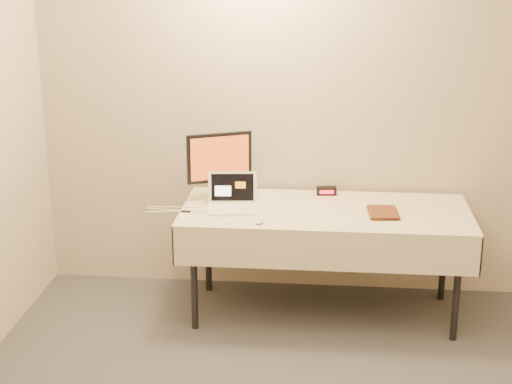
# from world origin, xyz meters

# --- Properties ---
(back_wall) EXTENTS (4.00, 0.10, 2.70)m
(back_wall) POSITION_xyz_m (0.00, 2.50, 1.35)
(back_wall) COLOR #C3B29D
(back_wall) RESTS_ON ground
(table) EXTENTS (1.86, 0.81, 0.74)m
(table) POSITION_xyz_m (0.00, 2.05, 0.68)
(table) COLOR black
(table) RESTS_ON ground
(laptop) EXTENTS (0.34, 0.31, 0.22)m
(laptop) POSITION_xyz_m (-0.60, 2.02, 0.79)
(laptop) COLOR white
(laptop) RESTS_ON table
(monitor) EXTENTS (0.41, 0.20, 0.45)m
(monitor) POSITION_xyz_m (-0.71, 2.20, 1.00)
(monitor) COLOR black
(monitor) RESTS_ON table
(book) EXTENTS (0.19, 0.04, 0.25)m
(book) POSITION_xyz_m (0.27, 1.97, 0.86)
(book) COLOR #91431A
(book) RESTS_ON table
(alarm_clock) EXTENTS (0.14, 0.07, 0.06)m
(alarm_clock) POSITION_xyz_m (0.00, 2.36, 0.77)
(alarm_clock) COLOR black
(alarm_clock) RESTS_ON table
(clicker) EXTENTS (0.07, 0.11, 0.02)m
(clicker) POSITION_xyz_m (-0.40, 1.75, 0.75)
(clicker) COLOR silver
(clicker) RESTS_ON table
(paper_form) EXTENTS (0.13, 0.28, 0.00)m
(paper_form) POSITION_xyz_m (0.39, 2.10, 0.74)
(paper_form) COLOR #B4DDAF
(paper_form) RESTS_ON table
(usb_dongle) EXTENTS (0.06, 0.02, 0.01)m
(usb_dongle) POSITION_xyz_m (-0.89, 1.90, 0.74)
(usb_dongle) COLOR black
(usb_dongle) RESTS_ON table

